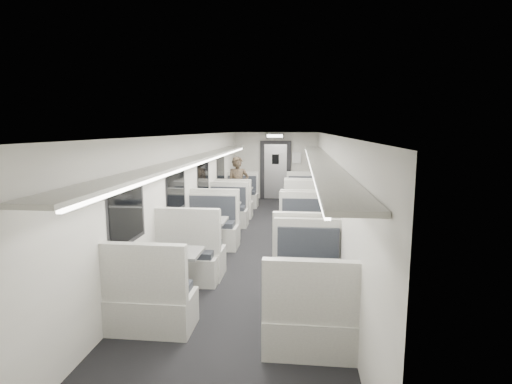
% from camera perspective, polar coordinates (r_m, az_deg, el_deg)
% --- Properties ---
extents(room, '(3.24, 12.24, 2.64)m').
position_cam_1_polar(room, '(8.47, 0.41, 0.04)').
color(room, black).
rests_on(room, ground).
extents(booth_left_a, '(1.04, 2.11, 1.13)m').
position_cam_1_polar(booth_left_a, '(12.22, -2.58, -1.09)').
color(booth_left_a, '#A8A59D').
rests_on(booth_left_a, room).
extents(booth_left_b, '(1.05, 2.13, 1.14)m').
position_cam_1_polar(booth_left_b, '(9.73, -4.89, -3.73)').
color(booth_left_b, '#A8A59D').
rests_on(booth_left_b, room).
extents(booth_left_c, '(1.14, 2.32, 1.24)m').
position_cam_1_polar(booth_left_c, '(7.82, -7.73, -6.70)').
color(booth_left_c, '#A8A59D').
rests_on(booth_left_c, room).
extents(booth_left_d, '(1.09, 2.21, 1.18)m').
position_cam_1_polar(booth_left_d, '(6.09, -12.09, -11.63)').
color(booth_left_d, '#A8A59D').
rests_on(booth_left_d, room).
extents(booth_right_a, '(1.09, 2.21, 1.18)m').
position_cam_1_polar(booth_right_a, '(11.78, 6.86, -1.45)').
color(booth_right_a, '#A8A59D').
rests_on(booth_right_a, room).
extents(booth_right_b, '(1.11, 2.26, 1.21)m').
position_cam_1_polar(booth_right_b, '(9.90, 6.97, -3.40)').
color(booth_right_b, '#A8A59D').
rests_on(booth_right_b, room).
extents(booth_right_c, '(1.12, 2.27, 1.22)m').
position_cam_1_polar(booth_right_c, '(7.57, 7.19, -7.28)').
color(booth_right_c, '#A8A59D').
rests_on(booth_right_c, room).
extents(booth_right_d, '(1.06, 2.16, 1.15)m').
position_cam_1_polar(booth_right_d, '(5.51, 7.56, -13.89)').
color(booth_right_d, '#A8A59D').
rests_on(booth_right_d, room).
extents(passenger, '(0.72, 0.57, 1.74)m').
position_cam_1_polar(passenger, '(11.53, -2.57, 0.77)').
color(passenger, black).
rests_on(passenger, room).
extents(window_a, '(0.02, 1.18, 0.84)m').
position_cam_1_polar(window_a, '(12.01, -5.03, 3.39)').
color(window_a, black).
rests_on(window_a, room).
extents(window_b, '(0.02, 1.18, 0.84)m').
position_cam_1_polar(window_b, '(9.88, -7.51, 2.13)').
color(window_b, black).
rests_on(window_b, room).
extents(window_c, '(0.02, 1.18, 0.84)m').
position_cam_1_polar(window_c, '(7.78, -11.32, 0.17)').
color(window_c, black).
rests_on(window_c, room).
extents(window_d, '(0.02, 1.18, 0.84)m').
position_cam_1_polar(window_d, '(5.75, -17.89, -3.18)').
color(window_d, black).
rests_on(window_d, room).
extents(luggage_rack_left, '(0.46, 10.40, 0.09)m').
position_cam_1_polar(luggage_rack_left, '(8.32, -8.39, 4.75)').
color(luggage_rack_left, '#A8A59D').
rests_on(luggage_rack_left, room).
extents(luggage_rack_right, '(0.46, 10.40, 0.09)m').
position_cam_1_polar(luggage_rack_right, '(8.06, 9.06, 4.60)').
color(luggage_rack_right, '#A8A59D').
rests_on(luggage_rack_right, room).
extents(vestibule_door, '(1.10, 0.13, 2.10)m').
position_cam_1_polar(vestibule_door, '(14.36, 2.80, 3.09)').
color(vestibule_door, black).
rests_on(vestibule_door, room).
extents(exit_sign, '(0.62, 0.12, 0.16)m').
position_cam_1_polar(exit_sign, '(13.80, 2.72, 8.01)').
color(exit_sign, black).
rests_on(exit_sign, room).
extents(wall_notice, '(0.32, 0.02, 0.40)m').
position_cam_1_polar(wall_notice, '(14.28, 5.83, 4.87)').
color(wall_notice, white).
rests_on(wall_notice, room).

